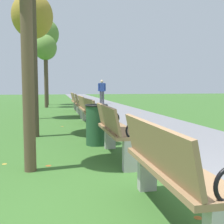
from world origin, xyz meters
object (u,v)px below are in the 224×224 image
(park_bench_1, at_px, (168,168))
(park_bench_3, at_px, (95,115))
(park_bench_6, at_px, (76,101))
(pedestrian_walking, at_px, (102,90))
(trash_bin, at_px, (97,124))
(park_bench_2, at_px, (115,130))
(park_bench_4, at_px, (86,109))
(tree_5, at_px, (46,35))
(tree_3, at_px, (32,18))
(tree_4, at_px, (45,49))
(park_bench_5, at_px, (80,104))

(park_bench_1, height_order, park_bench_3, same)
(park_bench_1, bearing_deg, park_bench_6, 90.00)
(pedestrian_walking, relative_size, trash_bin, 1.93)
(park_bench_2, distance_m, park_bench_4, 4.50)
(park_bench_6, height_order, tree_5, tree_5)
(tree_3, xyz_separation_m, tree_4, (0.26, 5.57, -0.38))
(park_bench_3, xyz_separation_m, park_bench_5, (-0.00, 4.31, 0.00))
(park_bench_1, xyz_separation_m, tree_5, (-1.50, 16.16, 3.96))
(tree_3, bearing_deg, park_bench_1, -78.36)
(park_bench_3, distance_m, tree_4, 9.89)
(park_bench_3, height_order, tree_5, tree_5)
(park_bench_1, bearing_deg, tree_3, 101.64)
(park_bench_6, height_order, pedestrian_walking, pedestrian_walking)
(park_bench_2, distance_m, park_bench_3, 2.40)
(park_bench_6, bearing_deg, tree_3, -121.72)
(tree_3, distance_m, pedestrian_walking, 9.15)
(park_bench_6, relative_size, pedestrian_walking, 0.99)
(park_bench_3, height_order, park_bench_6, same)
(park_bench_2, bearing_deg, park_bench_4, 90.00)
(tree_4, bearing_deg, park_bench_6, -61.95)
(park_bench_4, relative_size, park_bench_5, 1.00)
(park_bench_3, bearing_deg, tree_4, 98.95)
(tree_5, distance_m, pedestrian_walking, 5.05)
(park_bench_1, distance_m, tree_4, 14.34)
(park_bench_6, distance_m, tree_3, 4.59)
(park_bench_3, xyz_separation_m, trash_bin, (-0.15, -1.25, -0.06))
(park_bench_5, xyz_separation_m, park_bench_6, (-0.00, 2.29, 0.00))
(park_bench_3, distance_m, pedestrian_walking, 11.82)
(tree_4, bearing_deg, park_bench_2, -82.85)
(park_bench_1, distance_m, tree_5, 16.71)
(park_bench_1, distance_m, tree_3, 9.16)
(pedestrian_walking, bearing_deg, park_bench_5, -106.18)
(tree_4, xyz_separation_m, pedestrian_walking, (3.60, 2.26, -2.38))
(park_bench_4, relative_size, tree_3, 0.35)
(park_bench_5, height_order, tree_3, tree_3)
(tree_3, bearing_deg, tree_5, 88.30)
(park_bench_1, height_order, park_bench_2, same)
(park_bench_1, relative_size, park_bench_3, 0.99)
(park_bench_2, height_order, trash_bin, park_bench_2)
(park_bench_1, xyz_separation_m, trash_bin, (-0.15, 3.36, -0.06))
(pedestrian_walking, bearing_deg, park_bench_3, -100.35)
(park_bench_2, distance_m, tree_3, 7.19)
(park_bench_2, bearing_deg, park_bench_1, -90.00)
(park_bench_5, relative_size, trash_bin, 1.92)
(tree_3, relative_size, pedestrian_walking, 2.82)
(tree_5, bearing_deg, park_bench_2, -83.86)
(park_bench_5, bearing_deg, park_bench_2, -90.00)
(tree_5, relative_size, pedestrian_walking, 3.36)
(park_bench_3, bearing_deg, park_bench_6, 90.00)
(tree_3, bearing_deg, pedestrian_walking, 63.78)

